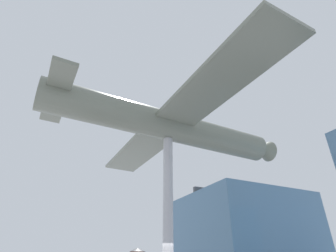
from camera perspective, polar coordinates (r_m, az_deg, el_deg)
name	(u,v)px	position (r m, az deg, el deg)	size (l,w,h in m)	color
glass_pavilion_left	(242,239)	(27.42, 15.89, -22.65)	(10.45, 10.57, 8.16)	slate
support_pylon_central	(168,213)	(12.98, 0.00, -18.34)	(0.49, 0.49, 7.65)	#B7B7BC
suspended_airplane	(171,126)	(14.58, 0.59, -0.10)	(16.43, 14.85, 3.02)	slate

